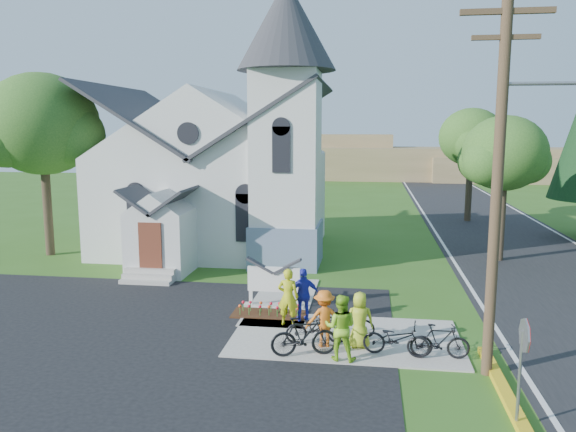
% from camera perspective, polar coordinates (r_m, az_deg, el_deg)
% --- Properties ---
extents(ground, '(120.00, 120.00, 0.00)m').
position_cam_1_polar(ground, '(17.48, 0.74, -12.67)').
color(ground, '#335D1A').
rests_on(ground, ground).
extents(parking_lot, '(20.00, 16.00, 0.02)m').
position_cam_1_polar(parking_lot, '(17.99, -23.50, -12.78)').
color(parking_lot, black).
rests_on(parking_lot, ground).
extents(road, '(8.00, 90.00, 0.02)m').
position_cam_1_polar(road, '(32.74, 22.03, -3.05)').
color(road, black).
rests_on(road, ground).
extents(sidewalk, '(7.00, 4.00, 0.05)m').
position_cam_1_polar(sidewalk, '(17.82, 5.85, -12.20)').
color(sidewalk, '#9A948B').
rests_on(sidewalk, ground).
extents(church, '(12.35, 12.00, 13.00)m').
position_cam_1_polar(church, '(29.61, -6.67, 6.57)').
color(church, silver).
rests_on(church, ground).
extents(church_sign, '(2.20, 0.40, 1.70)m').
position_cam_1_polar(church_sign, '(20.33, -1.45, -6.50)').
color(church_sign, '#9A948B').
rests_on(church_sign, ground).
extents(flower_bed, '(2.60, 1.10, 0.07)m').
position_cam_1_polar(flower_bed, '(19.78, -1.88, -9.96)').
color(flower_bed, '#321C0D').
rests_on(flower_bed, ground).
extents(utility_pole, '(3.45, 0.28, 10.00)m').
position_cam_1_polar(utility_pole, '(15.01, 20.80, 4.40)').
color(utility_pole, '#423321').
rests_on(utility_pole, ground).
extents(stop_sign, '(0.11, 0.76, 2.48)m').
position_cam_1_polar(stop_sign, '(13.22, 22.77, -12.42)').
color(stop_sign, gray).
rests_on(stop_sign, ground).
extents(tree_lot_corner, '(5.60, 5.60, 9.15)m').
position_cam_1_polar(tree_lot_corner, '(30.68, -23.72, 8.51)').
color(tree_lot_corner, '#352A1D').
rests_on(tree_lot_corner, ground).
extents(tree_road_near, '(4.00, 4.00, 7.05)m').
position_cam_1_polar(tree_road_near, '(28.86, 21.13, 5.90)').
color(tree_road_near, '#352A1D').
rests_on(tree_road_near, ground).
extents(tree_road_mid, '(4.40, 4.40, 7.80)m').
position_cam_1_polar(tree_road_mid, '(40.71, 18.13, 7.58)').
color(tree_road_mid, '#352A1D').
rests_on(tree_road_mid, ground).
extents(distant_hills, '(61.00, 10.00, 5.60)m').
position_cam_1_polar(distant_hills, '(72.58, 9.24, 5.46)').
color(distant_hills, olive).
rests_on(distant_hills, ground).
extents(cyclist_0, '(0.71, 0.48, 1.89)m').
position_cam_1_polar(cyclist_0, '(18.46, 0.00, -8.21)').
color(cyclist_0, '#B4BB16').
rests_on(cyclist_0, sidewalk).
extents(bike_0, '(1.98, 1.00, 0.99)m').
position_cam_1_polar(bike_0, '(17.09, 2.96, -11.25)').
color(bike_0, black).
rests_on(bike_0, sidewalk).
extents(cyclist_1, '(0.97, 0.80, 1.86)m').
position_cam_1_polar(cyclist_1, '(15.90, 5.36, -11.18)').
color(cyclist_1, '#8AC825').
rests_on(cyclist_1, sidewalk).
extents(bike_1, '(1.98, 1.06, 1.14)m').
position_cam_1_polar(bike_1, '(16.18, 1.64, -12.13)').
color(bike_1, black).
rests_on(bike_1, sidewalk).
extents(cyclist_2, '(1.13, 0.73, 1.79)m').
position_cam_1_polar(cyclist_2, '(18.86, 1.61, -8.00)').
color(cyclist_2, '#2329B2').
rests_on(cyclist_2, sidewalk).
extents(bike_2, '(1.78, 0.83, 0.90)m').
position_cam_1_polar(bike_2, '(17.76, 6.04, -10.64)').
color(bike_2, black).
rests_on(bike_2, sidewalk).
extents(cyclist_3, '(1.22, 0.89, 1.70)m').
position_cam_1_polar(cyclist_3, '(16.80, 3.70, -10.33)').
color(cyclist_3, orange).
rests_on(cyclist_3, sidewalk).
extents(bike_3, '(1.65, 0.47, 0.99)m').
position_cam_1_polar(bike_3, '(16.61, 15.18, -12.18)').
color(bike_3, black).
rests_on(bike_3, sidewalk).
extents(cyclist_4, '(0.86, 0.61, 1.67)m').
position_cam_1_polar(cyclist_4, '(16.81, 7.29, -10.43)').
color(cyclist_4, '#ACC024').
rests_on(cyclist_4, sidewalk).
extents(bike_4, '(1.94, 0.87, 0.99)m').
position_cam_1_polar(bike_4, '(16.52, 10.92, -12.14)').
color(bike_4, black).
rests_on(bike_4, sidewalk).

